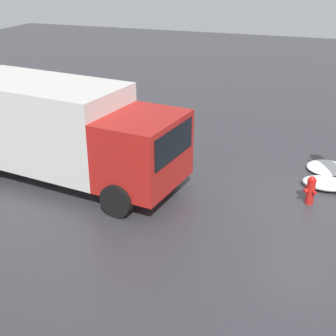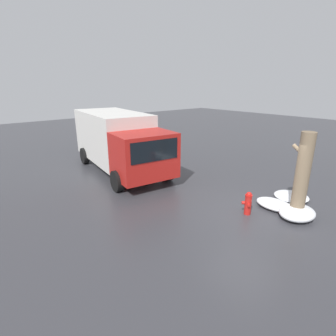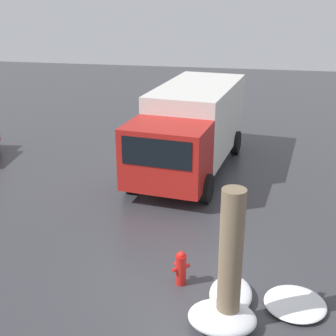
{
  "view_description": "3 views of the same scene",
  "coord_description": "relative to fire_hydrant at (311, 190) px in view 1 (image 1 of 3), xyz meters",
  "views": [
    {
      "loc": [
        -0.18,
        12.01,
        6.22
      ],
      "look_at": [
        3.86,
        0.77,
        0.81
      ],
      "focal_mm": 50.0,
      "sensor_mm": 36.0,
      "label": 1
    },
    {
      "loc": [
        -4.45,
        7.35,
        4.29
      ],
      "look_at": [
        3.5,
        0.63,
        0.95
      ],
      "focal_mm": 28.0,
      "sensor_mm": 36.0,
      "label": 2
    },
    {
      "loc": [
        -8.69,
        -1.37,
        6.17
      ],
      "look_at": [
        4.01,
        1.06,
        1.16
      ],
      "focal_mm": 50.0,
      "sensor_mm": 36.0,
      "label": 3
    }
  ],
  "objects": [
    {
      "name": "ground_plane",
      "position": [
        -0.0,
        -0.0,
        -0.42
      ],
      "size": [
        60.0,
        60.0,
        0.0
      ],
      "primitive_type": "plane",
      "color": "#38383D"
    },
    {
      "name": "fire_hydrant",
      "position": [
        0.0,
        0.0,
        0.0
      ],
      "size": [
        0.37,
        0.39,
        0.82
      ],
      "rotation": [
        0.0,
        0.0,
        0.7
      ],
      "color": "red",
      "rests_on": "ground_plane"
    },
    {
      "name": "delivery_truck",
      "position": [
        7.17,
        0.81,
        1.17
      ],
      "size": [
        7.36,
        3.5,
        2.91
      ],
      "rotation": [
        0.0,
        0.0,
        1.44
      ],
      "color": "red",
      "rests_on": "ground_plane"
    },
    {
      "name": "snow_pile_curbside",
      "position": [
        -0.37,
        -2.45,
        -0.33
      ],
      "size": [
        1.28,
        1.27,
        0.18
      ],
      "color": "white",
      "rests_on": "ground_plane"
    },
    {
      "name": "snow_pile_by_tree",
      "position": [
        -0.39,
        -1.13,
        -0.27
      ],
      "size": [
        1.35,
        0.89,
        0.3
      ],
      "color": "white",
      "rests_on": "ground_plane"
    }
  ]
}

